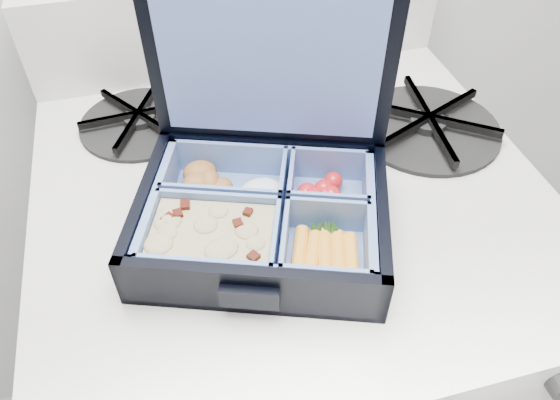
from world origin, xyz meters
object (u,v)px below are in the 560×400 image
object	(u,v)px
bento_box	(262,217)
fork	(317,148)
burner_grate	(428,121)
stove	(285,362)

from	to	relation	value
bento_box	fork	size ratio (longest dim) A/B	1.44
bento_box	fork	world-z (taller)	bento_box
bento_box	burner_grate	world-z (taller)	bento_box
stove	fork	xyz separation A→B (m)	(0.05, 0.04, 0.42)
burner_grate	fork	xyz separation A→B (m)	(-0.14, -0.00, -0.01)
stove	bento_box	distance (m)	0.46
bento_box	stove	bearing A→B (deg)	78.65
stove	fork	world-z (taller)	fork
burner_grate	fork	size ratio (longest dim) A/B	1.08
bento_box	burner_grate	size ratio (longest dim) A/B	1.33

